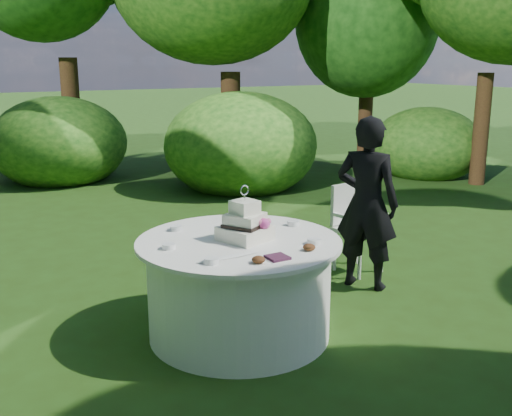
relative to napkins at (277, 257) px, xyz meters
The scene contains 9 objects.
ground 0.94m from the napkins, 92.28° to the left, with size 80.00×80.00×0.00m, color #213C10.
napkins is the anchor object (origin of this frame).
feather_plume 0.34m from the napkins, 147.72° to the left, with size 0.48×0.07×0.01m, color white.
guest 1.71m from the napkins, 29.37° to the left, with size 0.59×0.39×1.61m, color black.
table 0.65m from the napkins, 92.28° to the left, with size 1.56×1.56×0.77m.
cake 0.51m from the napkins, 87.31° to the left, with size 0.42×0.42×0.43m.
chair 2.13m from the napkins, 36.67° to the left, with size 0.48×0.47×0.89m.
votives 0.51m from the napkins, 98.34° to the left, with size 1.22×0.97×0.04m.
petal_cups 0.35m from the napkins, 66.68° to the left, with size 0.54×1.06×0.05m.
Camera 1 is at (-2.05, -3.82, 2.09)m, focal length 42.00 mm.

